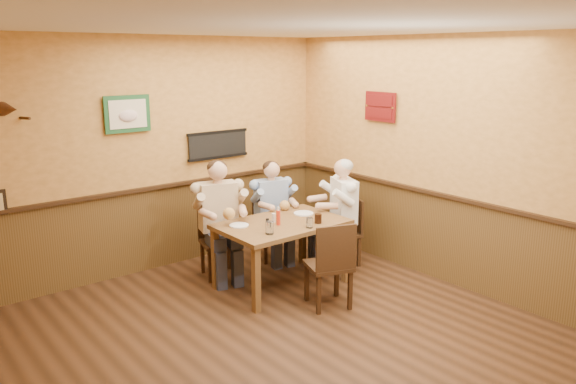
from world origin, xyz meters
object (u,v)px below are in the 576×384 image
Objects in this scene: chair_near_side at (328,263)px; water_glass_left at (270,228)px; chair_right_end at (343,231)px; diner_tan_shirt at (219,225)px; diner_white_elder at (343,218)px; dining_table at (282,230)px; diner_blue_polo at (271,216)px; pepper_shaker at (267,222)px; hot_sauce_bottle at (278,217)px; chair_back_left at (219,241)px; water_glass_mid at (309,223)px; salt_shaker at (274,218)px; cola_tumbler at (318,219)px; chair_back_right at (271,229)px.

water_glass_left is at bearing -29.22° from chair_near_side.
diner_tan_shirt is (-1.43, 0.62, 0.21)m from chair_right_end.
dining_table is at bearing -63.40° from diner_white_elder.
diner_tan_shirt reaches higher than diner_blue_polo.
diner_tan_shirt reaches higher than pepper_shaker.
diner_blue_polo reaches higher than chair_near_side.
chair_back_left is at bearing 113.06° from hot_sauce_bottle.
chair_back_left is 0.19m from diner_tan_shirt.
chair_back_left is at bearing 120.96° from dining_table.
salt_shaker is (-0.18, 0.41, -0.01)m from water_glass_mid.
diner_white_elder is 11.37× the size of cola_tumbler.
chair_near_side reaches higher than water_glass_left.
chair_right_end is at bearing -37.19° from diner_blue_polo.
diner_white_elder is (0.60, -0.70, 0.02)m from diner_blue_polo.
dining_table is 10.52× the size of water_glass_left.
diner_tan_shirt is 11.28× the size of water_glass_mid.
chair_back_right is 7.65× the size of cola_tumbler.
chair_near_side is 1.26m from diner_white_elder.
diner_white_elder reaches higher than pepper_shaker.
chair_near_side is at bearing -78.03° from hot_sauce_bottle.
diner_blue_polo is at bearing 21.01° from diner_tan_shirt.
hot_sauce_bottle is at bearing 35.60° from water_glass_left.
diner_tan_shirt reaches higher than cola_tumbler.
water_glass_left is at bearing -54.16° from chair_right_end.
diner_white_elder reaches higher than cola_tumbler.
chair_right_end is (1.02, 0.06, -0.24)m from dining_table.
dining_table is 7.56× the size of hot_sauce_bottle.
hot_sauce_bottle is at bearing -57.70° from chair_near_side.
pepper_shaker reaches higher than dining_table.
chair_near_side is 8.33× the size of water_glass_mid.
diner_blue_polo reaches higher than dining_table.
chair_right_end is 1.30m from pepper_shaker.
cola_tumbler reaches higher than pepper_shaker.
chair_near_side is at bearing -99.38° from water_glass_mid.
water_glass_mid is 1.28× the size of pepper_shaker.
chair_back_right is 4.36× the size of hot_sauce_bottle.
chair_right_end is 0.90× the size of chair_near_side.
water_glass_left is (-0.78, -1.00, 0.24)m from diner_blue_polo.
salt_shaker is at bearing -61.37° from chair_near_side.
chair_right_end is at bearing -37.19° from chair_back_right.
chair_right_end is 0.73× the size of diner_blue_polo.
salt_shaker is at bearing 137.46° from dining_table.
water_glass_mid is at bearing -54.88° from hot_sauce_bottle.
diner_white_elder is at bearing -121.12° from chair_near_side.
hot_sauce_bottle is at bearing -60.69° from chair_right_end.
hot_sauce_bottle reaches higher than chair_back_right.
chair_right_end is at bearing -0.24° from salt_shaker.
chair_back_left reaches higher than salt_shaker.
chair_back_right is 0.92m from chair_right_end.
chair_back_left is 0.90m from hot_sauce_bottle.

